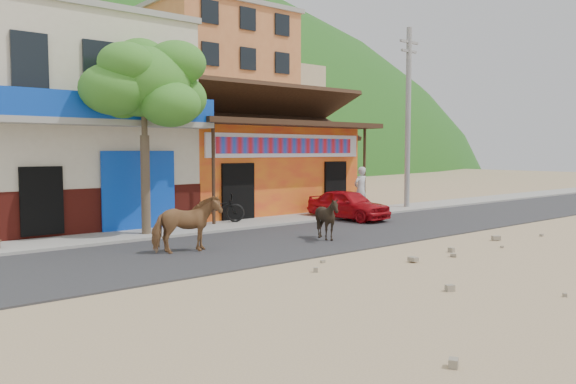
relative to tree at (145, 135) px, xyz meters
name	(u,v)px	position (x,y,z in m)	size (l,w,h in m)	color
ground	(391,246)	(4.60, -5.80, -3.12)	(120.00, 120.00, 0.00)	#9E825B
road	(329,235)	(4.60, -3.30, -3.10)	(60.00, 5.00, 0.04)	#28282B
sidewalk	(262,223)	(4.60, 0.20, -3.06)	(60.00, 2.00, 0.12)	gray
dance_club	(244,170)	(6.60, 4.20, -1.32)	(8.00, 6.00, 3.60)	orange
cafe_building	(68,126)	(-0.90, 4.20, 0.38)	(7.00, 6.00, 7.00)	beige
apartment_front	(211,103)	(13.60, 18.20, 2.88)	(9.00, 9.00, 12.00)	#CC723F
apartment_rear	(262,124)	(22.60, 24.20, 1.88)	(8.00, 8.00, 10.00)	tan
tree	(145,135)	(0.00, 0.00, 0.00)	(3.00, 3.00, 6.00)	#2D721E
utility_pole	(408,118)	(12.80, 0.20, 1.00)	(0.24, 0.24, 8.00)	gray
cow_tan	(187,224)	(-0.42, -3.24, -2.35)	(0.79, 1.73, 1.46)	#93643B
cow_dark	(327,219)	(3.77, -4.07, -2.45)	(1.01, 1.14, 1.25)	black
red_car	(348,204)	(7.79, -1.00, -2.51)	(1.36, 3.37, 1.15)	#B30C15
scooter	(217,208)	(3.10, 0.87, -2.49)	(0.67, 1.93, 1.02)	black
pedestrian	(361,189)	(9.57, 0.03, -2.07)	(0.68, 0.45, 1.87)	silver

